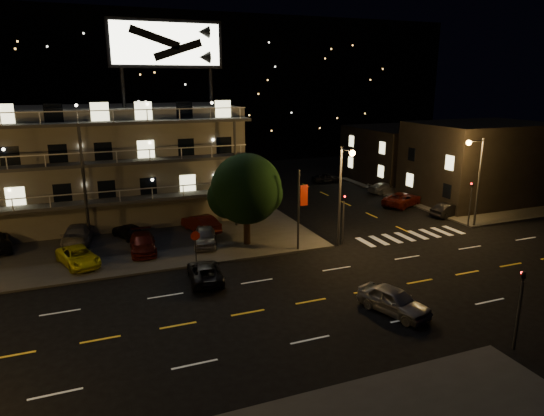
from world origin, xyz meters
name	(u,v)px	position (x,y,z in m)	size (l,w,h in m)	color
ground	(280,307)	(0.00, 0.00, 0.00)	(140.00, 140.00, 0.00)	black
curb_nw	(39,235)	(-14.00, 20.00, 0.07)	(44.00, 24.00, 0.15)	#3B3A38
curb_ne	(450,192)	(30.00, 20.00, 0.07)	(16.00, 24.00, 0.15)	#3B3A38
motel	(83,164)	(-9.94, 23.88, 5.34)	(28.00, 13.80, 18.10)	gray
side_bldg_front	(479,162)	(29.99, 16.00, 4.25)	(14.06, 10.00, 8.50)	black
side_bldg_back	(409,154)	(29.99, 28.00, 3.50)	(14.06, 12.00, 7.00)	black
hill_backdrop	(99,88)	(-5.94, 68.78, 11.55)	(120.00, 25.00, 24.00)	black
streetlight_nc	(343,186)	(8.50, 7.94, 4.96)	(0.44, 1.92, 8.00)	#2D2D30
streetlight_ne	(477,173)	(22.14, 8.30, 4.96)	(1.92, 0.44, 8.00)	#2D2D30
signal_nw	(343,214)	(9.00, 8.50, 2.57)	(0.20, 0.27, 4.60)	#2D2D30
signal_sw	(520,301)	(9.00, -8.50, 2.57)	(0.20, 0.27, 4.60)	#2D2D30
signal_ne	(471,199)	(22.00, 8.50, 2.57)	(0.27, 0.20, 4.60)	#2D2D30
banner_north	(300,208)	(5.09, 8.40, 3.43)	(0.83, 0.16, 6.40)	#2D2D30
stop_sign	(195,242)	(-3.00, 8.57, 1.71)	(0.91, 0.11, 2.61)	#2D2D30
tree	(246,191)	(1.69, 11.10, 4.49)	(5.80, 5.58, 7.30)	black
lot_car_2	(78,257)	(-10.88, 11.12, 0.77)	(2.06, 4.47, 1.24)	yellow
lot_car_3	(143,243)	(-6.28, 12.25, 0.82)	(1.88, 4.61, 1.34)	#59150C
lot_car_4	(205,236)	(-1.47, 12.01, 0.86)	(1.69, 4.19, 1.43)	gray
lot_car_7	(78,233)	(-10.82, 16.55, 0.90)	(2.11, 5.20, 1.51)	gray
lot_car_8	(129,231)	(-6.94, 16.10, 0.77)	(1.46, 3.63, 1.24)	black
lot_car_9	(201,223)	(-0.94, 15.59, 0.90)	(1.58, 4.52, 1.49)	#59150C
side_car_0	(448,210)	(22.69, 11.92, 0.64)	(1.36, 3.90, 1.29)	black
side_car_1	(403,199)	(21.09, 16.96, 0.72)	(2.38, 5.16, 1.43)	#59150C
side_car_2	(385,188)	(22.79, 22.69, 0.61)	(1.71, 4.20, 1.22)	gray
side_car_3	(326,178)	(19.17, 30.64, 0.63)	(1.48, 3.67, 1.25)	black
road_car_east	(394,301)	(5.75, -3.04, 0.75)	(1.77, 4.39, 1.50)	gray
road_car_west	(205,272)	(-3.14, 5.41, 0.62)	(2.07, 4.48, 1.24)	black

